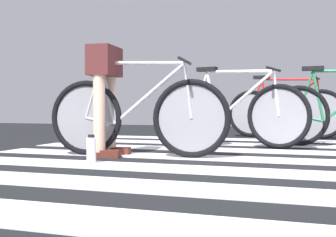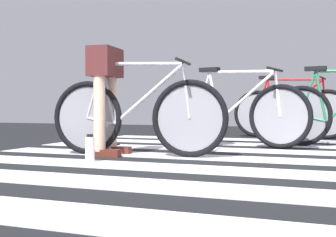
{
  "view_description": "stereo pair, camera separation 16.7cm",
  "coord_description": "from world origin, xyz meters",
  "px_view_note": "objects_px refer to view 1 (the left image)",
  "views": [
    {
      "loc": [
        0.49,
        -3.33,
        0.49
      ],
      "look_at": [
        -0.88,
        0.76,
        0.37
      ],
      "focal_mm": 47.3,
      "sensor_mm": 36.0,
      "label": 1
    },
    {
      "loc": [
        0.66,
        -3.33,
        0.49
      ],
      "look_at": [
        -0.88,
        0.76,
        0.37
      ],
      "focal_mm": 47.3,
      "sensor_mm": 36.0,
      "label": 2
    }
  ],
  "objects_px": {
    "water_bottle": "(91,150)",
    "bicycle_2_of_4": "(234,114)",
    "bicycle_1_of_4": "(137,115)",
    "traffic_cone": "(91,126)",
    "cyclist_1_of_4": "(105,85)",
    "bicycle_4_of_4": "(285,112)"
  },
  "relations": [
    {
      "from": "traffic_cone",
      "to": "bicycle_1_of_4",
      "type": "bearing_deg",
      "value": -40.6
    },
    {
      "from": "bicycle_2_of_4",
      "to": "water_bottle",
      "type": "distance_m",
      "value": 2.06
    },
    {
      "from": "bicycle_1_of_4",
      "to": "bicycle_2_of_4",
      "type": "xyz_separation_m",
      "value": [
        0.69,
        1.28,
        0.0
      ]
    },
    {
      "from": "cyclist_1_of_4",
      "to": "bicycle_4_of_4",
      "type": "height_order",
      "value": "cyclist_1_of_4"
    },
    {
      "from": "cyclist_1_of_4",
      "to": "bicycle_2_of_4",
      "type": "xyz_separation_m",
      "value": [
        1.0,
        1.3,
        -0.28
      ]
    },
    {
      "from": "cyclist_1_of_4",
      "to": "bicycle_4_of_4",
      "type": "relative_size",
      "value": 0.6
    },
    {
      "from": "bicycle_1_of_4",
      "to": "bicycle_4_of_4",
      "type": "xyz_separation_m",
      "value": [
        1.14,
        2.97,
        0.0
      ]
    },
    {
      "from": "bicycle_2_of_4",
      "to": "traffic_cone",
      "type": "bearing_deg",
      "value": -151.71
    },
    {
      "from": "traffic_cone",
      "to": "cyclist_1_of_4",
      "type": "bearing_deg",
      "value": -53.65
    },
    {
      "from": "bicycle_4_of_4",
      "to": "cyclist_1_of_4",
      "type": "bearing_deg",
      "value": -109.78
    },
    {
      "from": "cyclist_1_of_4",
      "to": "bicycle_2_of_4",
      "type": "distance_m",
      "value": 1.66
    },
    {
      "from": "bicycle_1_of_4",
      "to": "traffic_cone",
      "type": "relative_size",
      "value": 3.44
    },
    {
      "from": "bicycle_1_of_4",
      "to": "traffic_cone",
      "type": "xyz_separation_m",
      "value": [
        -0.89,
        0.77,
        -0.15
      ]
    },
    {
      "from": "bicycle_1_of_4",
      "to": "cyclist_1_of_4",
      "type": "xyz_separation_m",
      "value": [
        -0.31,
        -0.03,
        0.28
      ]
    },
    {
      "from": "bicycle_1_of_4",
      "to": "water_bottle",
      "type": "relative_size",
      "value": 7.32
    },
    {
      "from": "bicycle_2_of_4",
      "to": "water_bottle",
      "type": "relative_size",
      "value": 7.25
    },
    {
      "from": "water_bottle",
      "to": "bicycle_2_of_4",
      "type": "bearing_deg",
      "value": 65.37
    },
    {
      "from": "traffic_cone",
      "to": "bicycle_2_of_4",
      "type": "bearing_deg",
      "value": 17.87
    },
    {
      "from": "bicycle_2_of_4",
      "to": "traffic_cone",
      "type": "distance_m",
      "value": 1.67
    },
    {
      "from": "cyclist_1_of_4",
      "to": "bicycle_4_of_4",
      "type": "bearing_deg",
      "value": 59.07
    },
    {
      "from": "water_bottle",
      "to": "bicycle_1_of_4",
      "type": "bearing_deg",
      "value": 74.22
    },
    {
      "from": "bicycle_1_of_4",
      "to": "cyclist_1_of_4",
      "type": "bearing_deg",
      "value": -180.0
    }
  ]
}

